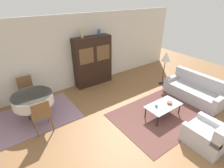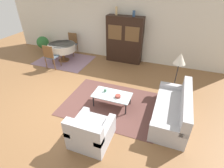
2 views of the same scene
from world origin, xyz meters
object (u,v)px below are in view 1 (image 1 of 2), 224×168
at_px(coffee_table, 163,106).
at_px(dining_chair_near, 41,115).
at_px(vase_tall, 82,33).
at_px(cup, 156,106).
at_px(dining_table, 33,99).
at_px(vase_short, 99,32).
at_px(display_cabinet, 93,61).
at_px(floor_lamp, 166,58).
at_px(dining_chair_far, 27,90).
at_px(armchair, 209,136).
at_px(couch, 195,91).
at_px(bowl, 170,103).

xyz_separation_m(coffee_table, dining_chair_near, (-3.11, 1.39, 0.21)).
height_order(coffee_table, vase_tall, vase_tall).
bearing_deg(cup, coffee_table, -16.26).
distance_m(dining_table, vase_short, 3.30).
height_order(display_cabinet, floor_lamp, display_cabinet).
xyz_separation_m(coffee_table, dining_chair_far, (-3.11, 2.97, 0.21)).
relative_size(floor_lamp, vase_short, 6.31).
bearing_deg(floor_lamp, coffee_table, -139.78).
xyz_separation_m(display_cabinet, dining_chair_near, (-2.52, -1.69, -0.39)).
xyz_separation_m(display_cabinet, cup, (0.35, -3.01, -0.52)).
xyz_separation_m(dining_chair_near, vase_tall, (2.14, 1.69, 1.50)).
height_order(armchair, vase_tall, vase_tall).
relative_size(couch, bowl, 12.68).
xyz_separation_m(floor_lamp, vase_tall, (-2.60, 1.69, 0.94)).
distance_m(vase_tall, vase_short, 0.70).
bearing_deg(floor_lamp, cup, -145.00).
relative_size(dining_table, floor_lamp, 0.84).
relative_size(display_cabinet, cup, 23.84).
relative_size(armchair, dining_chair_far, 0.93).
bearing_deg(bowl, display_cabinet, 104.07).
distance_m(dining_chair_near, cup, 3.16).
bearing_deg(display_cabinet, armchair, -82.45).
relative_size(dining_chair_far, vase_tall, 3.10).
distance_m(display_cabinet, dining_chair_far, 2.55).
distance_m(dining_table, floor_lamp, 4.84).
bearing_deg(dining_chair_far, bowl, 137.46).
bearing_deg(dining_chair_near, bowl, -23.71).
xyz_separation_m(dining_chair_far, bowl, (3.30, -3.03, -0.14)).
height_order(armchair, coffee_table, armchair).
bearing_deg(vase_tall, dining_chair_far, -177.20).
relative_size(couch, display_cabinet, 1.02).
distance_m(couch, vase_tall, 4.42).
relative_size(coffee_table, display_cabinet, 0.57).
height_order(display_cabinet, dining_table, display_cabinet).
bearing_deg(coffee_table, dining_table, 144.91).
xyz_separation_m(dining_table, dining_chair_near, (0.00, -0.79, -0.04)).
relative_size(dining_chair_near, bowl, 6.33).
distance_m(floor_lamp, cup, 2.40).
relative_size(bowl, vase_short, 0.72).
xyz_separation_m(display_cabinet, floor_lamp, (2.23, -1.69, 0.17)).
height_order(coffee_table, dining_table, dining_table).
bearing_deg(vase_tall, cup, -76.49).
xyz_separation_m(display_cabinet, dining_table, (-2.52, -0.89, -0.35)).
relative_size(floor_lamp, vase_tall, 4.29).
distance_m(armchair, dining_table, 4.75).
bearing_deg(display_cabinet, dining_chair_near, -146.20).
xyz_separation_m(couch, dining_table, (-4.80, 2.16, 0.31)).
bearing_deg(cup, couch, -1.31).
relative_size(display_cabinet, bowl, 12.40).
xyz_separation_m(dining_chair_far, cup, (2.87, -2.90, -0.14)).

